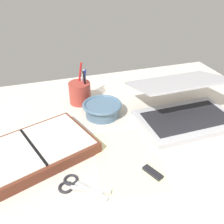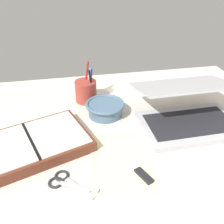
{
  "view_description": "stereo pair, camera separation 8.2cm",
  "coord_description": "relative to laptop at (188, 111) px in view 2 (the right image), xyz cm",
  "views": [
    {
      "loc": [
        -17.37,
        -62.12,
        52.46
      ],
      "look_at": [
        3.67,
        3.73,
        9.0
      ],
      "focal_mm": 40.0,
      "sensor_mm": 36.0,
      "label": 1
    },
    {
      "loc": [
        -9.47,
        -64.14,
        52.46
      ],
      "look_at": [
        3.67,
        3.73,
        9.0
      ],
      "focal_mm": 40.0,
      "sensor_mm": 36.0,
      "label": 2
    }
  ],
  "objects": [
    {
      "name": "paper_sheet_front",
      "position": [
        -26.86,
        -14.14,
        -4.86
      ],
      "size": [
        22.32,
        29.41,
        0.16
      ],
      "primitive_type": "cube",
      "rotation": [
        0.0,
        0.0,
        -0.17
      ],
      "color": "#F4EFB2",
      "rests_on": "desk_top"
    },
    {
      "name": "scissors",
      "position": [
        -43.5,
        -19.48,
        -4.61
      ],
      "size": [
        12.8,
        11.33,
        0.8
      ],
      "rotation": [
        0.0,
        0.0,
        -0.66
      ],
      "color": "#B7B7BC",
      "rests_on": "desk_top"
    },
    {
      "name": "planner",
      "position": [
        -52.56,
        -4.36,
        -3.17
      ],
      "size": [
        39.0,
        31.68,
        3.74
      ],
      "rotation": [
        0.0,
        0.0,
        0.34
      ],
      "color": "brown",
      "rests_on": "desk_top"
    },
    {
      "name": "pen_cup",
      "position": [
        -33.03,
        22.87,
        -0.48
      ],
      "size": [
        8.54,
        8.54,
        16.01
      ],
      "color": "#9E382D",
      "rests_on": "desk_top"
    },
    {
      "name": "bowl",
      "position": [
        -27.36,
        10.73,
        -2.09
      ],
      "size": [
        14.45,
        14.45,
        5.1
      ],
      "color": "slate",
      "rests_on": "desk_top"
    },
    {
      "name": "desk_top",
      "position": [
        -30.29,
        -2.55,
        -5.94
      ],
      "size": [
        140.0,
        100.0,
        2.0
      ],
      "primitive_type": "cube",
      "color": "beige",
      "rests_on": "ground"
    },
    {
      "name": "usb_drive",
      "position": [
        -22.49,
        -21.64,
        -4.44
      ],
      "size": [
        4.3,
        7.25,
        1.0
      ],
      "rotation": [
        0.0,
        0.0,
        0.4
      ],
      "color": "black",
      "rests_on": "desk_top"
    },
    {
      "name": "laptop",
      "position": [
        0.0,
        0.0,
        0.0
      ],
      "size": [
        33.98,
        30.09,
        15.22
      ],
      "rotation": [
        0.0,
        0.0,
        0.02
      ],
      "color": "#B7B7BC",
      "rests_on": "desk_top"
    }
  ]
}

